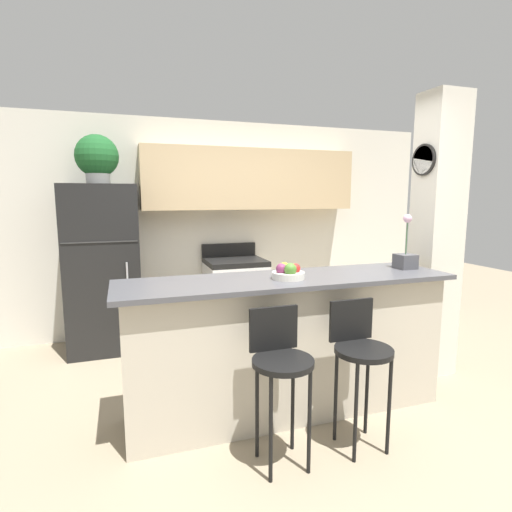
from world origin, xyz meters
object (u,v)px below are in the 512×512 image
(orchid_vase, at_px, (406,256))
(fruit_bowl, at_px, (288,272))
(bar_stool_left, at_px, (280,363))
(potted_plant_on_fridge, at_px, (97,158))
(stove_range, at_px, (235,296))
(bar_stool_right, at_px, (360,351))
(trash_bin, at_px, (164,332))
(refrigerator, at_px, (103,269))

(orchid_vase, height_order, fruit_bowl, orchid_vase)
(bar_stool_left, relative_size, potted_plant_on_fridge, 1.92)
(stove_range, bearing_deg, bar_stool_left, -99.09)
(bar_stool_right, height_order, potted_plant_on_fridge, potted_plant_on_fridge)
(bar_stool_right, bearing_deg, trash_bin, 116.29)
(refrigerator, bearing_deg, bar_stool_right, -55.08)
(potted_plant_on_fridge, distance_m, orchid_vase, 3.14)
(stove_range, height_order, orchid_vase, orchid_vase)
(orchid_vase, bearing_deg, refrigerator, 143.69)
(orchid_vase, bearing_deg, bar_stool_left, -156.98)
(potted_plant_on_fridge, relative_size, fruit_bowl, 2.10)
(refrigerator, height_order, bar_stool_left, refrigerator)
(bar_stool_left, bearing_deg, trash_bin, 103.05)
(refrigerator, xyz_separation_m, stove_range, (1.47, 0.03, -0.43))
(orchid_vase, bearing_deg, bar_stool_right, -143.96)
(bar_stool_right, distance_m, trash_bin, 2.42)
(fruit_bowl, bearing_deg, orchid_vase, 4.38)
(refrigerator, relative_size, stove_range, 1.66)
(trash_bin, bearing_deg, stove_range, 15.82)
(stove_range, relative_size, trash_bin, 2.82)
(refrigerator, bearing_deg, stove_range, 1.00)
(trash_bin, bearing_deg, orchid_vase, -40.36)
(bar_stool_right, height_order, trash_bin, bar_stool_right)
(stove_range, xyz_separation_m, orchid_vase, (0.96, -1.81, 0.69))
(stove_range, distance_m, potted_plant_on_fridge, 2.16)
(fruit_bowl, height_order, trash_bin, fruit_bowl)
(bar_stool_left, bearing_deg, bar_stool_right, 0.00)
(bar_stool_left, relative_size, fruit_bowl, 4.03)
(stove_range, relative_size, potted_plant_on_fridge, 2.13)
(refrigerator, xyz_separation_m, trash_bin, (0.59, -0.22, -0.70))
(stove_range, xyz_separation_m, fruit_bowl, (-0.13, -1.89, 0.64))
(potted_plant_on_fridge, bearing_deg, fruit_bowl, -54.42)
(stove_range, bearing_deg, bar_stool_right, -85.73)
(stove_range, height_order, potted_plant_on_fridge, potted_plant_on_fridge)
(stove_range, relative_size, fruit_bowl, 4.47)
(stove_range, bearing_deg, refrigerator, -179.00)
(bar_stool_right, relative_size, potted_plant_on_fridge, 1.92)
(potted_plant_on_fridge, bearing_deg, refrigerator, -60.41)
(stove_range, height_order, bar_stool_left, stove_range)
(refrigerator, bearing_deg, fruit_bowl, -54.42)
(stove_range, bearing_deg, trash_bin, -164.18)
(fruit_bowl, bearing_deg, refrigerator, 125.58)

